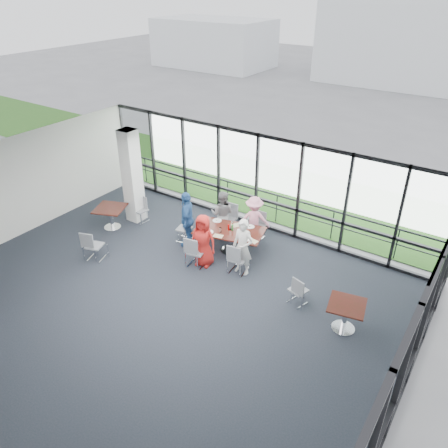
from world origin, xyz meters
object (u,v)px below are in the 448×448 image
Objects in this scene: diner_near_right at (243,247)px; chair_main_end at (184,229)px; diner_far_left at (222,214)px; chair_main_nl at (196,252)px; chair_main_fr at (258,226)px; structural_column at (132,177)px; side_table_left at (110,211)px; chair_spare_lb at (140,210)px; diner_end at (187,219)px; chair_main_nr at (238,259)px; side_table_right at (346,308)px; main_table at (230,233)px; chair_main_fl at (228,219)px; diner_near_left at (203,241)px; chair_spare_r at (298,290)px; chair_spare_la at (95,246)px; diner_far_right at (254,219)px.

diner_near_right is 1.94× the size of chair_main_end.
diner_far_left is 1.30m from chair_main_end.
diner_near_right is 1.41m from chair_main_nl.
chair_main_fr is at bearing -170.84° from diner_far_left.
structural_column is 2.04× the size of diner_far_left.
chair_spare_lb is (0.50, 0.87, -0.22)m from side_table_left.
diner_end is 2.20m from chair_main_nr.
side_table_right is 5.76m from chair_main_end.
chair_main_end is (-2.43, 0.41, -0.41)m from diner_near_right.
main_table is at bearing 14.21° from side_table_left.
chair_main_fl is (0.64, 1.30, -0.42)m from diner_end.
chair_main_end is at bearing 51.57° from chair_main_fl.
chair_spare_lb is (-2.24, 0.23, -0.48)m from diner_end.
diner_near_left is at bearing -13.74° from structural_column.
diner_far_left reaches higher than chair_main_nr.
diner_end reaches higher than chair_main_end.
diner_end is at bearing 161.84° from chair_main_nr.
chair_main_fl is at bearing -153.18° from chair_spare_lb.
side_table_left is at bearing -179.72° from main_table.
side_table_left is at bearing 178.16° from side_table_right.
diner_far_left is 3.92m from chair_spare_r.
diner_near_left reaches higher than chair_spare_la.
diner_near_left is 3.43m from chair_spare_lb.
diner_far_right is 4.00m from chair_spare_lb.
side_table_right is 4.56m from chair_main_fr.
diner_end is at bearing 13.23° from side_table_left.
diner_near_right is at bearing 130.90° from chair_main_fl.
side_table_right is 1.14× the size of chair_main_end.
side_table_right is at bearing 177.98° from chair_spare_lb.
chair_spare_r reaches higher than side_table_right.
diner_end is at bearing 139.72° from diner_near_left.
side_table_right is at bearing -12.33° from diner_near_right.
diner_near_left is at bearing -175.96° from chair_main_nr.
diner_far_left is at bearing 158.29° from side_table_right.
chair_main_nr is at bearing -8.05° from structural_column.
diner_end is at bearing 57.33° from chair_main_end.
chair_main_fr is at bearing 26.74° from side_table_left.
diner_end reaches higher than chair_main_nl.
chair_spare_r is (6.60, -0.92, -1.18)m from structural_column.
chair_spare_la is at bearing -160.81° from diner_near_left.
chair_spare_lb is at bearing -123.80° from diner_end.
chair_main_end is at bearing 16.13° from side_table_left.
chair_spare_la is at bearing -162.55° from chair_main_nr.
chair_spare_la is 1.08× the size of chair_spare_lb.
chair_main_end is 1.04× the size of chair_spare_r.
chair_main_end is at bearing 177.05° from main_table.
diner_end reaches higher than chair_spare_lb.
diner_end is at bearing -179.46° from chair_spare_lb.
structural_column is 1.99× the size of diner_near_left.
main_table is 1.04m from diner_near_left.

